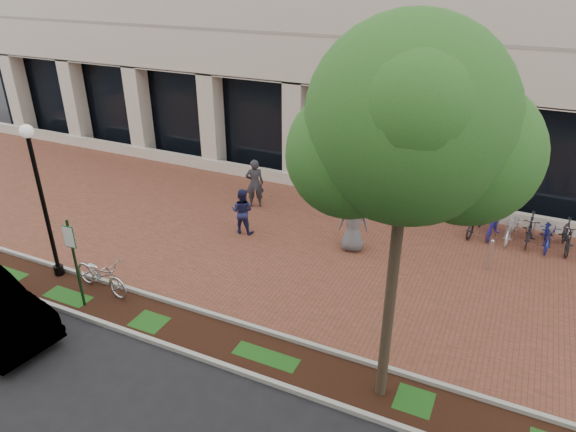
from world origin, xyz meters
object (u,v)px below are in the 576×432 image
at_px(street_tree, 412,134).
at_px(pedestrian_left, 255,183).
at_px(pedestrian_mid, 242,211).
at_px(pedestrian_right, 353,223).
at_px(locked_bicycle, 101,275).
at_px(lamppost, 41,195).
at_px(parking_sign, 73,253).
at_px(bike_rack_cluster, 520,228).
at_px(bollard, 490,254).

relative_size(street_tree, pedestrian_left, 4.15).
bearing_deg(pedestrian_left, pedestrian_mid, 76.65).
xyz_separation_m(pedestrian_left, pedestrian_right, (4.42, -1.58, 0.03)).
relative_size(locked_bicycle, pedestrian_mid, 1.27).
height_order(lamppost, street_tree, street_tree).
height_order(parking_sign, pedestrian_left, parking_sign).
xyz_separation_m(pedestrian_right, bike_rack_cluster, (4.82, 2.88, -0.48)).
height_order(parking_sign, bollard, parking_sign).
bearing_deg(bike_rack_cluster, street_tree, -98.89).
distance_m(locked_bicycle, pedestrian_right, 7.67).
bearing_deg(lamppost, pedestrian_left, 65.98).
bearing_deg(pedestrian_left, lamppost, 35.54).
bearing_deg(pedestrian_right, parking_sign, 32.01).
relative_size(parking_sign, street_tree, 0.33).
height_order(locked_bicycle, pedestrian_left, pedestrian_left).
bearing_deg(pedestrian_mid, parking_sign, 64.28).
height_order(parking_sign, bike_rack_cluster, parking_sign).
bearing_deg(bollard, locked_bicycle, -149.23).
bearing_deg(pedestrian_mid, pedestrian_left, -80.51).
bearing_deg(bike_rack_cluster, locked_bicycle, -136.52).
relative_size(lamppost, street_tree, 0.59).
bearing_deg(pedestrian_mid, pedestrian_right, 179.35).
xyz_separation_m(street_tree, locked_bicycle, (-8.23, 0.39, -5.26)).
distance_m(parking_sign, street_tree, 9.21).
relative_size(pedestrian_left, pedestrian_right, 0.97).
bearing_deg(street_tree, pedestrian_left, 134.40).
bearing_deg(parking_sign, pedestrian_mid, 65.83).
xyz_separation_m(bollard, bike_rack_cluster, (0.71, 2.30, -0.04)).
bearing_deg(bike_rack_cluster, pedestrian_mid, -153.07).
bearing_deg(bollard, lamppost, -153.62).
bearing_deg(pedestrian_right, bike_rack_cluster, -164.03).
xyz_separation_m(lamppost, bollard, (11.52, 5.71, -2.06)).
distance_m(pedestrian_left, pedestrian_mid, 2.14).
xyz_separation_m(locked_bicycle, pedestrian_right, (5.61, 5.21, 0.43)).
xyz_separation_m(lamppost, bike_rack_cluster, (12.23, 8.01, -2.10)).
xyz_separation_m(parking_sign, pedestrian_mid, (1.81, 5.52, -0.83)).
distance_m(parking_sign, locked_bicycle, 1.35).
relative_size(lamppost, pedestrian_right, 2.38).
bearing_deg(lamppost, pedestrian_right, 34.70).
bearing_deg(bike_rack_cluster, pedestrian_left, -166.30).
distance_m(street_tree, pedestrian_mid, 9.60).
height_order(parking_sign, locked_bicycle, parking_sign).
height_order(locked_bicycle, pedestrian_right, pedestrian_right).
bearing_deg(pedestrian_left, street_tree, 103.96).
relative_size(parking_sign, locked_bicycle, 1.27).
height_order(pedestrian_mid, bollard, pedestrian_mid).
xyz_separation_m(lamppost, pedestrian_mid, (3.62, 4.67, -1.79)).
bearing_deg(pedestrian_right, lamppost, 19.78).
height_order(pedestrian_left, pedestrian_right, pedestrian_right).
bearing_deg(street_tree, bollard, 76.41).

